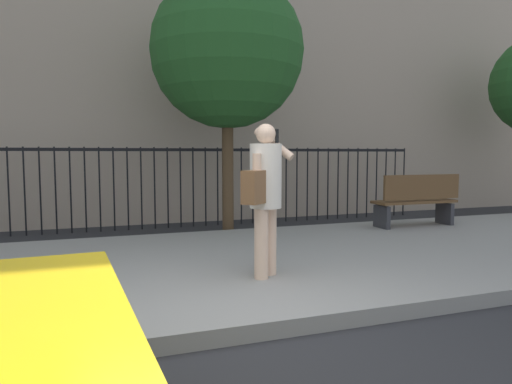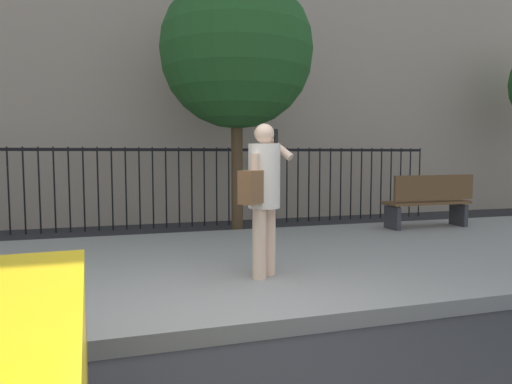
% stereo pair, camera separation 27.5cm
% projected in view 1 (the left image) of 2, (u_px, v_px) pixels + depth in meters
% --- Properties ---
extents(ground_plane, '(60.00, 60.00, 0.00)m').
position_uv_depth(ground_plane, '(246.00, 344.00, 3.62)').
color(ground_plane, '#28282B').
extents(sidewalk, '(28.00, 4.40, 0.15)m').
position_uv_depth(sidewalk, '(187.00, 269.00, 5.68)').
color(sidewalk, gray).
rests_on(sidewalk, ground).
extents(building_facade, '(28.00, 4.00, 9.04)m').
position_uv_depth(building_facade, '(131.00, 26.00, 11.20)').
color(building_facade, tan).
rests_on(building_facade, ground).
extents(iron_fence, '(12.03, 0.04, 1.60)m').
position_uv_depth(iron_fence, '(148.00, 177.00, 9.06)').
color(iron_fence, black).
rests_on(iron_fence, ground).
extents(pedestrian_on_phone, '(0.69, 0.67, 1.64)m').
position_uv_depth(pedestrian_on_phone, '(264.00, 189.00, 4.95)').
color(pedestrian_on_phone, beige).
rests_on(pedestrian_on_phone, sidewalk).
extents(street_bench, '(1.60, 0.45, 0.95)m').
position_uv_depth(street_bench, '(417.00, 199.00, 8.45)').
color(street_bench, brown).
rests_on(street_bench, sidewalk).
extents(street_tree_mid, '(2.70, 2.70, 4.61)m').
position_uv_depth(street_tree_mid, '(227.00, 52.00, 8.18)').
color(street_tree_mid, '#4C3823').
rests_on(street_tree_mid, ground).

